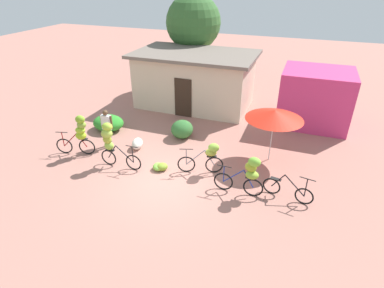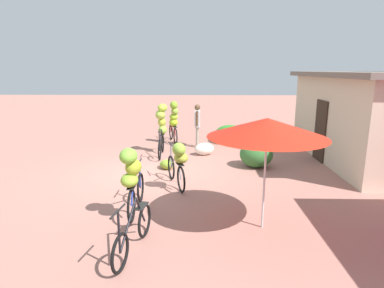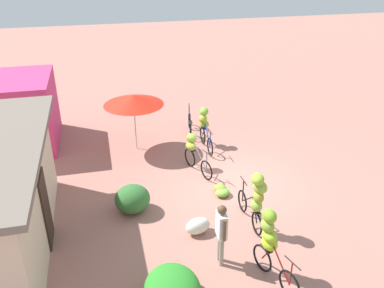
{
  "view_description": "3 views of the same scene",
  "coord_description": "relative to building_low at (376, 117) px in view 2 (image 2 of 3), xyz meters",
  "views": [
    {
      "loc": [
        4.15,
        -8.35,
        6.66
      ],
      "look_at": [
        0.53,
        1.41,
        0.88
      ],
      "focal_mm": 29.31,
      "sensor_mm": 36.0,
      "label": 1
    },
    {
      "loc": [
        9.03,
        1.56,
        2.97
      ],
      "look_at": [
        0.3,
        1.37,
        0.95
      ],
      "focal_mm": 30.11,
      "sensor_mm": 36.0,
      "label": 2
    },
    {
      "loc": [
        -10.51,
        3.94,
        7.05
      ],
      "look_at": [
        1.12,
        1.15,
        1.05
      ],
      "focal_mm": 37.81,
      "sensor_mm": 36.0,
      "label": 3
    }
  ],
  "objects": [
    {
      "name": "ground_plane",
      "position": [
        1.5,
        -7.32,
        -1.47
      ],
      "size": [
        60.0,
        60.0,
        0.0
      ],
      "primitive_type": "plane",
      "color": "#AA7063"
    },
    {
      "name": "bicycle_rightmost",
      "position": [
        5.73,
        -6.83,
        -1.13
      ],
      "size": [
        1.66,
        0.35,
        0.99
      ],
      "color": "black",
      "rests_on": "ground"
    },
    {
      "name": "bicycle_center_loaded",
      "position": [
        2.77,
        -6.28,
        -0.73
      ],
      "size": [
        1.64,
        0.68,
        1.25
      ],
      "color": "black",
      "rests_on": "ground"
    },
    {
      "name": "bicycle_near_pile",
      "position": [
        -0.78,
        -7.1,
        -0.39
      ],
      "size": [
        1.73,
        0.5,
        1.8
      ],
      "color": "black",
      "rests_on": "ground"
    },
    {
      "name": "bicycle_by_shop",
      "position": [
        4.42,
        -7.1,
        -0.58
      ],
      "size": [
        1.7,
        0.46,
        1.5
      ],
      "color": "black",
      "rests_on": "ground"
    },
    {
      "name": "banana_pile_on_ground",
      "position": [
        1.04,
        -6.74,
        -1.33
      ],
      "size": [
        0.72,
        0.59,
        0.29
      ],
      "color": "olive",
      "rests_on": "ground"
    },
    {
      "name": "bicycle_leftmost",
      "position": [
        -2.45,
        -6.79,
        -0.48
      ],
      "size": [
        1.59,
        0.55,
        1.75
      ],
      "color": "black",
      "rests_on": "ground"
    },
    {
      "name": "building_low",
      "position": [
        0.0,
        0.0,
        0.0
      ],
      "size": [
        6.43,
        3.97,
        2.9
      ],
      "color": "beige",
      "rests_on": "ground"
    },
    {
      "name": "market_umbrella",
      "position": [
        4.8,
        -4.54,
        0.48
      ],
      "size": [
        2.18,
        2.18,
        2.13
      ],
      "color": "beige",
      "rests_on": "ground"
    },
    {
      "name": "person_vendor",
      "position": [
        -1.81,
        -5.82,
        -0.44
      ],
      "size": [
        0.58,
        0.22,
        1.67
      ],
      "color": "gray",
      "rests_on": "ground"
    },
    {
      "name": "produce_sack",
      "position": [
        -0.58,
        -5.57,
        -1.25
      ],
      "size": [
        0.6,
        0.79,
        0.44
      ],
      "primitive_type": "ellipsoid",
      "rotation": [
        0.0,
        0.0,
        1.82
      ],
      "color": "silver",
      "rests_on": "ground"
    },
    {
      "name": "hedge_bush_front_right",
      "position": [
        0.83,
        -3.98,
        -1.06
      ],
      "size": [
        0.98,
        1.02,
        0.82
      ],
      "primitive_type": "ellipsoid",
      "color": "#326C30",
      "rests_on": "ground"
    },
    {
      "name": "hedge_bush_front_left",
      "position": [
        -2.73,
        -4.46,
        -1.12
      ],
      "size": [
        1.48,
        1.23,
        0.7
      ],
      "primitive_type": "ellipsoid",
      "color": "#2C8928",
      "rests_on": "ground"
    }
  ]
}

